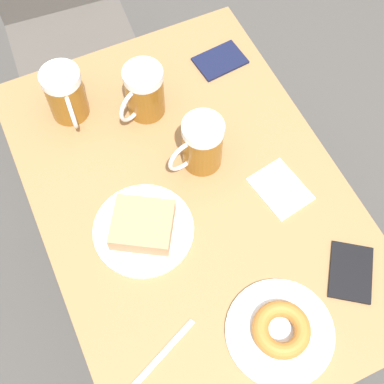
% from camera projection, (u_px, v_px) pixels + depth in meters
% --- Properties ---
extents(ground_plane, '(8.00, 8.00, 0.00)m').
position_uv_depth(ground_plane, '(192.00, 289.00, 1.84)').
color(ground_plane, '#474442').
extents(table, '(0.68, 1.00, 0.70)m').
position_uv_depth(table, '(192.00, 209.00, 1.27)').
color(table, '#997044').
rests_on(table, ground_plane).
extents(chair, '(0.43, 0.43, 0.92)m').
position_uv_depth(chair, '(60.00, 0.00, 1.72)').
color(chair, '#514C47').
rests_on(chair, ground_plane).
extents(plate_with_cake, '(0.22, 0.22, 0.05)m').
position_uv_depth(plate_with_cake, '(143.00, 227.00, 1.16)').
color(plate_with_cake, silver).
rests_on(plate_with_cake, table).
extents(plate_with_donut, '(0.22, 0.22, 0.04)m').
position_uv_depth(plate_with_donut, '(280.00, 331.00, 1.06)').
color(plate_with_donut, silver).
rests_on(plate_with_donut, table).
extents(beer_mug_left, '(0.13, 0.10, 0.14)m').
position_uv_depth(beer_mug_left, '(145.00, 92.00, 1.26)').
color(beer_mug_left, '#8C5619').
rests_on(beer_mug_left, table).
extents(beer_mug_center, '(0.09, 0.14, 0.14)m').
position_uv_depth(beer_mug_center, '(66.00, 94.00, 1.26)').
color(beer_mug_center, '#8C5619').
rests_on(beer_mug_center, table).
extents(beer_mug_right, '(0.14, 0.09, 0.14)m').
position_uv_depth(beer_mug_right, '(201.00, 144.00, 1.20)').
color(beer_mug_right, '#8C5619').
rests_on(beer_mug_right, table).
extents(napkin_folded, '(0.12, 0.14, 0.00)m').
position_uv_depth(napkin_folded, '(280.00, 189.00, 1.22)').
color(napkin_folded, white).
rests_on(napkin_folded, table).
extents(fork, '(0.18, 0.08, 0.00)m').
position_uv_depth(fork, '(161.00, 356.00, 1.05)').
color(fork, silver).
rests_on(fork, table).
extents(passport_near_edge, '(0.15, 0.15, 0.01)m').
position_uv_depth(passport_near_edge, '(351.00, 272.00, 1.13)').
color(passport_near_edge, black).
rests_on(passport_near_edge, table).
extents(passport_far_edge, '(0.13, 0.10, 0.01)m').
position_uv_depth(passport_far_edge, '(220.00, 61.00, 1.40)').
color(passport_far_edge, '#141938').
rests_on(passport_far_edge, table).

